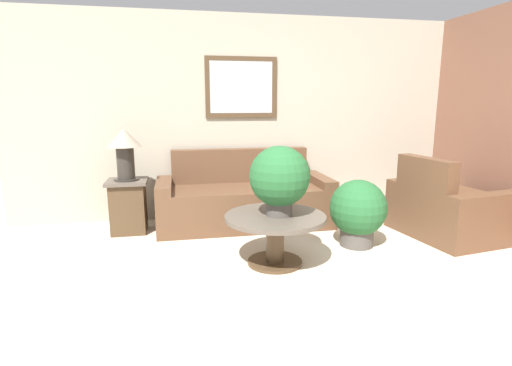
{
  "coord_description": "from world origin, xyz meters",
  "views": [
    {
      "loc": [
        -1.27,
        -2.56,
        1.51
      ],
      "look_at": [
        -0.45,
        1.64,
        0.64
      ],
      "focal_mm": 28.0,
      "sensor_mm": 36.0,
      "label": 1
    }
  ],
  "objects_px": {
    "couch_main": "(244,200)",
    "side_table": "(128,206)",
    "coffee_table": "(275,229)",
    "table_lamp": "(125,147)",
    "armchair": "(448,210)",
    "potted_plant_on_table": "(280,178)",
    "potted_plant_floor": "(358,211)"
  },
  "relations": [
    {
      "from": "couch_main",
      "to": "side_table",
      "type": "relative_size",
      "value": 3.4
    },
    {
      "from": "armchair",
      "to": "potted_plant_on_table",
      "type": "height_order",
      "value": "potted_plant_on_table"
    },
    {
      "from": "couch_main",
      "to": "side_table",
      "type": "distance_m",
      "value": 1.38
    },
    {
      "from": "couch_main",
      "to": "coffee_table",
      "type": "distance_m",
      "value": 1.3
    },
    {
      "from": "couch_main",
      "to": "armchair",
      "type": "relative_size",
      "value": 1.7
    },
    {
      "from": "coffee_table",
      "to": "table_lamp",
      "type": "xyz_separation_m",
      "value": [
        -1.46,
        1.26,
        0.66
      ]
    },
    {
      "from": "couch_main",
      "to": "coffee_table",
      "type": "xyz_separation_m",
      "value": [
        0.08,
        -1.29,
        0.04
      ]
    },
    {
      "from": "potted_plant_on_table",
      "to": "armchair",
      "type": "bearing_deg",
      "value": 11.44
    },
    {
      "from": "coffee_table",
      "to": "potted_plant_on_table",
      "type": "bearing_deg",
      "value": -6.56
    },
    {
      "from": "side_table",
      "to": "table_lamp",
      "type": "distance_m",
      "value": 0.69
    },
    {
      "from": "armchair",
      "to": "side_table",
      "type": "relative_size",
      "value": 2.0
    },
    {
      "from": "couch_main",
      "to": "armchair",
      "type": "distance_m",
      "value": 2.38
    },
    {
      "from": "couch_main",
      "to": "table_lamp",
      "type": "distance_m",
      "value": 1.55
    },
    {
      "from": "side_table",
      "to": "table_lamp",
      "type": "xyz_separation_m",
      "value": [
        0.0,
        0.0,
        0.69
      ]
    },
    {
      "from": "couch_main",
      "to": "armchair",
      "type": "bearing_deg",
      "value": -21.51
    },
    {
      "from": "coffee_table",
      "to": "side_table",
      "type": "distance_m",
      "value": 1.93
    },
    {
      "from": "armchair",
      "to": "coffee_table",
      "type": "height_order",
      "value": "armchair"
    },
    {
      "from": "armchair",
      "to": "table_lamp",
      "type": "distance_m",
      "value": 3.76
    },
    {
      "from": "table_lamp",
      "to": "potted_plant_floor",
      "type": "relative_size",
      "value": 0.83
    },
    {
      "from": "armchair",
      "to": "potted_plant_floor",
      "type": "relative_size",
      "value": 1.74
    },
    {
      "from": "side_table",
      "to": "table_lamp",
      "type": "relative_size",
      "value": 1.04
    },
    {
      "from": "potted_plant_floor",
      "to": "potted_plant_on_table",
      "type": "bearing_deg",
      "value": -161.59
    },
    {
      "from": "potted_plant_on_table",
      "to": "potted_plant_floor",
      "type": "xyz_separation_m",
      "value": [
        0.94,
        0.31,
        -0.45
      ]
    },
    {
      "from": "side_table",
      "to": "armchair",
      "type": "bearing_deg",
      "value": -13.11
    },
    {
      "from": "armchair",
      "to": "potted_plant_on_table",
      "type": "distance_m",
      "value": 2.21
    },
    {
      "from": "coffee_table",
      "to": "table_lamp",
      "type": "bearing_deg",
      "value": 139.28
    },
    {
      "from": "couch_main",
      "to": "potted_plant_floor",
      "type": "relative_size",
      "value": 2.96
    },
    {
      "from": "side_table",
      "to": "potted_plant_floor",
      "type": "distance_m",
      "value": 2.62
    },
    {
      "from": "side_table",
      "to": "couch_main",
      "type": "bearing_deg",
      "value": 1.46
    },
    {
      "from": "side_table",
      "to": "potted_plant_on_table",
      "type": "height_order",
      "value": "potted_plant_on_table"
    },
    {
      "from": "couch_main",
      "to": "potted_plant_on_table",
      "type": "bearing_deg",
      "value": -84.87
    },
    {
      "from": "armchair",
      "to": "potted_plant_floor",
      "type": "height_order",
      "value": "armchair"
    }
  ]
}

